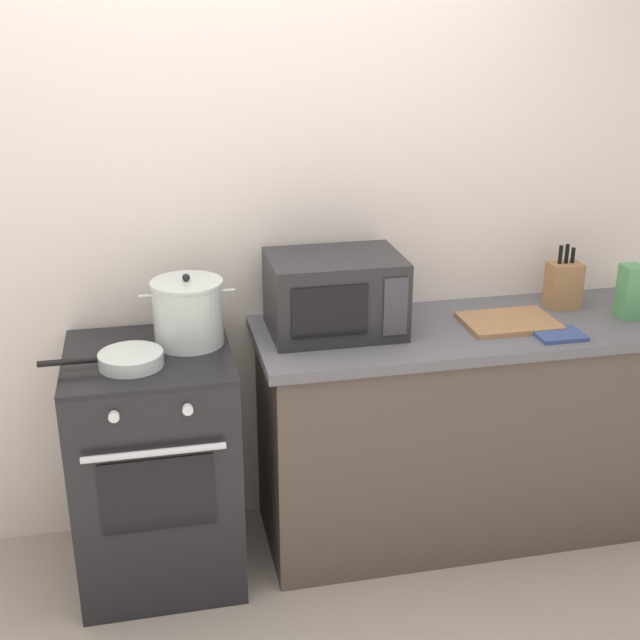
# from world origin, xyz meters

# --- Properties ---
(back_wall) EXTENTS (4.40, 0.10, 2.50)m
(back_wall) POSITION_xyz_m (0.30, 0.97, 1.25)
(back_wall) COLOR silver
(back_wall) RESTS_ON ground_plane
(lower_cabinet_right) EXTENTS (1.64, 0.56, 0.88)m
(lower_cabinet_right) POSITION_xyz_m (0.90, 0.62, 0.44)
(lower_cabinet_right) COLOR #4C4238
(lower_cabinet_right) RESTS_ON ground_plane
(countertop_right) EXTENTS (1.70, 0.60, 0.04)m
(countertop_right) POSITION_xyz_m (0.90, 0.62, 0.90)
(countertop_right) COLOR #59595E
(countertop_right) RESTS_ON lower_cabinet_right
(stove) EXTENTS (0.60, 0.64, 0.92)m
(stove) POSITION_xyz_m (-0.35, 0.60, 0.46)
(stove) COLOR black
(stove) RESTS_ON ground_plane
(stock_pot) EXTENTS (0.35, 0.26, 0.27)m
(stock_pot) POSITION_xyz_m (-0.19, 0.67, 1.04)
(stock_pot) COLOR silver
(stock_pot) RESTS_ON stove
(frying_pan) EXTENTS (0.43, 0.23, 0.05)m
(frying_pan) POSITION_xyz_m (-0.41, 0.51, 0.95)
(frying_pan) COLOR silver
(frying_pan) RESTS_ON stove
(microwave) EXTENTS (0.50, 0.37, 0.30)m
(microwave) POSITION_xyz_m (0.36, 0.68, 1.07)
(microwave) COLOR #232326
(microwave) RESTS_ON countertop_right
(cutting_board) EXTENTS (0.36, 0.26, 0.02)m
(cutting_board) POSITION_xyz_m (1.05, 0.60, 0.93)
(cutting_board) COLOR #997047
(cutting_board) RESTS_ON countertop_right
(knife_block) EXTENTS (0.13, 0.10, 0.27)m
(knife_block) POSITION_xyz_m (1.34, 0.74, 1.02)
(knife_block) COLOR #997047
(knife_block) RESTS_ON countertop_right
(pasta_box) EXTENTS (0.08, 0.08, 0.22)m
(pasta_box) POSITION_xyz_m (1.54, 0.57, 1.03)
(pasta_box) COLOR #4C9356
(pasta_box) RESTS_ON countertop_right
(oven_mitt) EXTENTS (0.18, 0.14, 0.02)m
(oven_mitt) POSITION_xyz_m (1.18, 0.44, 0.93)
(oven_mitt) COLOR #33477A
(oven_mitt) RESTS_ON countertop_right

